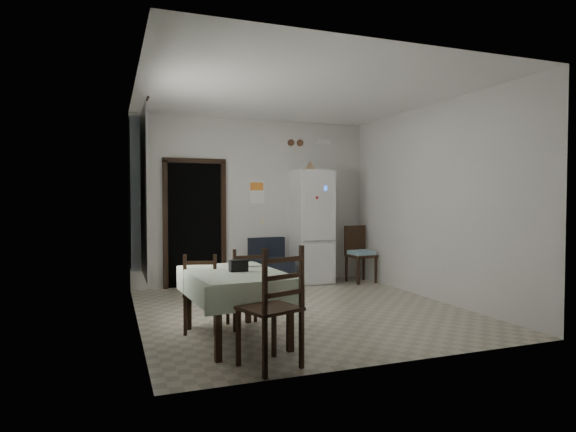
{
  "coord_description": "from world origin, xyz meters",
  "views": [
    {
      "loc": [
        -2.4,
        -5.96,
        1.49
      ],
      "look_at": [
        0.0,
        0.5,
        1.25
      ],
      "focal_mm": 30.0,
      "sensor_mm": 36.0,
      "label": 1
    }
  ],
  "objects_px": {
    "dining_chair_near_head": "(270,306)",
    "dining_chair_far_left": "(202,292)",
    "dining_table": "(235,306)",
    "dining_chair_far_right": "(245,287)",
    "corner_chair": "(361,254)",
    "navy_seat": "(271,262)",
    "fridge": "(312,227)"
  },
  "relations": [
    {
      "from": "dining_chair_near_head",
      "to": "dining_chair_far_left",
      "type": "bearing_deg",
      "value": -94.42
    },
    {
      "from": "dining_table",
      "to": "dining_chair_far_right",
      "type": "height_order",
      "value": "dining_chair_far_right"
    },
    {
      "from": "corner_chair",
      "to": "dining_chair_far_left",
      "type": "xyz_separation_m",
      "value": [
        -3.25,
        -2.2,
        -0.06
      ]
    },
    {
      "from": "navy_seat",
      "to": "dining_chair_far_right",
      "type": "relative_size",
      "value": 0.87
    },
    {
      "from": "fridge",
      "to": "navy_seat",
      "type": "bearing_deg",
      "value": 179.92
    },
    {
      "from": "navy_seat",
      "to": "corner_chair",
      "type": "bearing_deg",
      "value": -16.63
    },
    {
      "from": "fridge",
      "to": "navy_seat",
      "type": "relative_size",
      "value": 2.48
    },
    {
      "from": "dining_chair_far_left",
      "to": "dining_chair_near_head",
      "type": "bearing_deg",
      "value": 122.05
    },
    {
      "from": "dining_chair_near_head",
      "to": "corner_chair",
      "type": "bearing_deg",
      "value": -147.74
    },
    {
      "from": "fridge",
      "to": "dining_table",
      "type": "xyz_separation_m",
      "value": [
        -2.15,
        -2.96,
        -0.64
      ]
    },
    {
      "from": "corner_chair",
      "to": "dining_chair_far_right",
      "type": "bearing_deg",
      "value": -147.07
    },
    {
      "from": "corner_chair",
      "to": "dining_chair_near_head",
      "type": "distance_m",
      "value": 4.6
    },
    {
      "from": "fridge",
      "to": "dining_table",
      "type": "bearing_deg",
      "value": -126.01
    },
    {
      "from": "dining_table",
      "to": "dining_chair_near_head",
      "type": "xyz_separation_m",
      "value": [
        0.08,
        -0.92,
        0.18
      ]
    },
    {
      "from": "navy_seat",
      "to": "dining_chair_near_head",
      "type": "relative_size",
      "value": 0.75
    },
    {
      "from": "dining_table",
      "to": "dining_chair_near_head",
      "type": "height_order",
      "value": "dining_chair_near_head"
    },
    {
      "from": "navy_seat",
      "to": "dining_chair_far_right",
      "type": "xyz_separation_m",
      "value": [
        -1.13,
        -2.49,
        0.06
      ]
    },
    {
      "from": "fridge",
      "to": "corner_chair",
      "type": "distance_m",
      "value": 1.02
    },
    {
      "from": "corner_chair",
      "to": "dining_table",
      "type": "relative_size",
      "value": 0.72
    },
    {
      "from": "dining_table",
      "to": "corner_chair",
      "type": "bearing_deg",
      "value": 37.36
    },
    {
      "from": "dining_chair_far_right",
      "to": "dining_chair_near_head",
      "type": "xyz_separation_m",
      "value": [
        -0.16,
        -1.4,
        0.08
      ]
    },
    {
      "from": "fridge",
      "to": "dining_chair_far_right",
      "type": "xyz_separation_m",
      "value": [
        -1.9,
        -2.49,
        -0.54
      ]
    },
    {
      "from": "corner_chair",
      "to": "dining_chair_near_head",
      "type": "bearing_deg",
      "value": -134.61
    },
    {
      "from": "dining_chair_far_right",
      "to": "dining_chair_near_head",
      "type": "bearing_deg",
      "value": 83.6
    },
    {
      "from": "navy_seat",
      "to": "dining_chair_near_head",
      "type": "xyz_separation_m",
      "value": [
        -1.29,
        -3.88,
        0.14
      ]
    },
    {
      "from": "corner_chair",
      "to": "dining_chair_far_left",
      "type": "distance_m",
      "value": 3.92
    },
    {
      "from": "dining_table",
      "to": "dining_chair_near_head",
      "type": "bearing_deg",
      "value": -89.15
    },
    {
      "from": "navy_seat",
      "to": "dining_table",
      "type": "height_order",
      "value": "navy_seat"
    },
    {
      "from": "navy_seat",
      "to": "fridge",
      "type": "bearing_deg",
      "value": -5.77
    },
    {
      "from": "dining_table",
      "to": "dining_chair_far_left",
      "type": "bearing_deg",
      "value": 116.24
    },
    {
      "from": "corner_chair",
      "to": "dining_chair_far_right",
      "type": "xyz_separation_m",
      "value": [
        -2.74,
        -2.18,
        -0.04
      ]
    },
    {
      "from": "dining_chair_near_head",
      "to": "fridge",
      "type": "bearing_deg",
      "value": -136.71
    }
  ]
}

